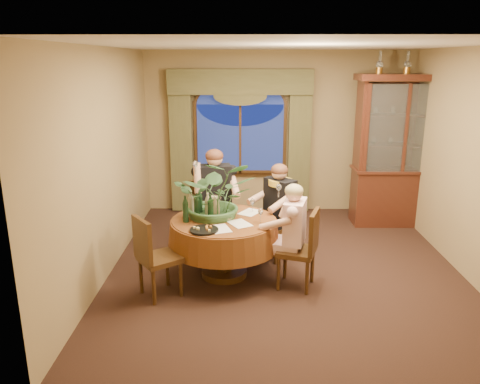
{
  "coord_description": "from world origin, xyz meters",
  "views": [
    {
      "loc": [
        -0.53,
        -5.68,
        2.65
      ],
      "look_at": [
        -0.58,
        -0.25,
        1.1
      ],
      "focal_mm": 35.0,
      "sensor_mm": 36.0,
      "label": 1
    }
  ],
  "objects_px": {
    "person_pink": "(294,235)",
    "person_scarf": "(280,211)",
    "chair_back_right": "(276,224)",
    "chair_right": "(296,249)",
    "stoneware_vase": "(214,206)",
    "chair_front_left": "(160,256)",
    "olive_bowl": "(226,219)",
    "wine_bottle_0": "(200,202)",
    "wine_bottle_4": "(197,206)",
    "dining_table": "(224,248)",
    "wine_bottle_2": "(208,206)",
    "wine_bottle_1": "(185,209)",
    "china_cabinet": "(399,152)",
    "person_back": "(215,199)",
    "centerpiece_plant": "(216,167)",
    "wine_bottle_3": "(191,204)",
    "oil_lamp_right": "(435,62)",
    "wine_bottle_5": "(211,208)",
    "oil_lamp_left": "(380,62)",
    "oil_lamp_center": "(408,62)",
    "chair_back": "(207,216)"
  },
  "relations": [
    {
      "from": "person_pink",
      "to": "person_scarf",
      "type": "distance_m",
      "value": 0.83
    },
    {
      "from": "chair_back_right",
      "to": "person_pink",
      "type": "distance_m",
      "value": 0.83
    },
    {
      "from": "chair_right",
      "to": "stoneware_vase",
      "type": "bearing_deg",
      "value": 85.97
    },
    {
      "from": "chair_right",
      "to": "chair_back_right",
      "type": "xyz_separation_m",
      "value": [
        -0.18,
        0.87,
        0.0
      ]
    },
    {
      "from": "chair_front_left",
      "to": "olive_bowl",
      "type": "bearing_deg",
      "value": 86.97
    },
    {
      "from": "stoneware_vase",
      "to": "wine_bottle_0",
      "type": "xyz_separation_m",
      "value": [
        -0.19,
        0.05,
        0.03
      ]
    },
    {
      "from": "person_scarf",
      "to": "wine_bottle_4",
      "type": "bearing_deg",
      "value": 79.81
    },
    {
      "from": "dining_table",
      "to": "wine_bottle_2",
      "type": "xyz_separation_m",
      "value": [
        -0.2,
        0.02,
        0.54
      ]
    },
    {
      "from": "chair_right",
      "to": "wine_bottle_2",
      "type": "xyz_separation_m",
      "value": [
        -1.07,
        0.31,
        0.44
      ]
    },
    {
      "from": "stoneware_vase",
      "to": "wine_bottle_1",
      "type": "distance_m",
      "value": 0.4
    },
    {
      "from": "china_cabinet",
      "to": "person_back",
      "type": "xyz_separation_m",
      "value": [
        -2.91,
        -1.08,
        -0.48
      ]
    },
    {
      "from": "centerpiece_plant",
      "to": "wine_bottle_3",
      "type": "height_order",
      "value": "centerpiece_plant"
    },
    {
      "from": "oil_lamp_right",
      "to": "stoneware_vase",
      "type": "distance_m",
      "value": 4.16
    },
    {
      "from": "china_cabinet",
      "to": "person_pink",
      "type": "height_order",
      "value": "china_cabinet"
    },
    {
      "from": "olive_bowl",
      "to": "wine_bottle_5",
      "type": "xyz_separation_m",
      "value": [
        -0.18,
        -0.01,
        0.14
      ]
    },
    {
      "from": "oil_lamp_left",
      "to": "person_pink",
      "type": "height_order",
      "value": "oil_lamp_left"
    },
    {
      "from": "centerpiece_plant",
      "to": "wine_bottle_1",
      "type": "height_order",
      "value": "centerpiece_plant"
    },
    {
      "from": "china_cabinet",
      "to": "person_scarf",
      "type": "bearing_deg",
      "value": -145.16
    },
    {
      "from": "oil_lamp_center",
      "to": "wine_bottle_3",
      "type": "xyz_separation_m",
      "value": [
        -3.16,
        -1.89,
        -1.68
      ]
    },
    {
      "from": "chair_back",
      "to": "wine_bottle_4",
      "type": "height_order",
      "value": "wine_bottle_4"
    },
    {
      "from": "wine_bottle_4",
      "to": "chair_back",
      "type": "bearing_deg",
      "value": 86.88
    },
    {
      "from": "oil_lamp_right",
      "to": "chair_front_left",
      "type": "relative_size",
      "value": 0.35
    },
    {
      "from": "oil_lamp_right",
      "to": "wine_bottle_3",
      "type": "bearing_deg",
      "value": -152.19
    },
    {
      "from": "person_scarf",
      "to": "stoneware_vase",
      "type": "xyz_separation_m",
      "value": [
        -0.85,
        -0.48,
        0.22
      ]
    },
    {
      "from": "chair_right",
      "to": "person_back",
      "type": "bearing_deg",
      "value": 58.97
    },
    {
      "from": "wine_bottle_0",
      "to": "wine_bottle_4",
      "type": "bearing_deg",
      "value": -96.78
    },
    {
      "from": "person_scarf",
      "to": "olive_bowl",
      "type": "relative_size",
      "value": 8.94
    },
    {
      "from": "chair_right",
      "to": "wine_bottle_3",
      "type": "height_order",
      "value": "wine_bottle_3"
    },
    {
      "from": "oil_lamp_left",
      "to": "person_pink",
      "type": "relative_size",
      "value": 0.27
    },
    {
      "from": "chair_back",
      "to": "wine_bottle_1",
      "type": "relative_size",
      "value": 2.91
    },
    {
      "from": "oil_lamp_center",
      "to": "person_back",
      "type": "height_order",
      "value": "oil_lamp_center"
    },
    {
      "from": "chair_back_right",
      "to": "chair_front_left",
      "type": "relative_size",
      "value": 1.0
    },
    {
      "from": "oil_lamp_left",
      "to": "chair_right",
      "type": "height_order",
      "value": "oil_lamp_left"
    },
    {
      "from": "dining_table",
      "to": "oil_lamp_left",
      "type": "height_order",
      "value": "oil_lamp_left"
    },
    {
      "from": "person_pink",
      "to": "wine_bottle_0",
      "type": "distance_m",
      "value": 1.25
    },
    {
      "from": "person_scarf",
      "to": "stoneware_vase",
      "type": "relative_size",
      "value": 5.02
    },
    {
      "from": "olive_bowl",
      "to": "centerpiece_plant",
      "type": "bearing_deg",
      "value": 126.39
    },
    {
      "from": "china_cabinet",
      "to": "wine_bottle_3",
      "type": "height_order",
      "value": "china_cabinet"
    },
    {
      "from": "person_pink",
      "to": "chair_back_right",
      "type": "bearing_deg",
      "value": 25.85
    },
    {
      "from": "chair_right",
      "to": "person_pink",
      "type": "xyz_separation_m",
      "value": [
        -0.02,
        0.06,
        0.15
      ]
    },
    {
      "from": "oil_lamp_left",
      "to": "chair_back_right",
      "type": "height_order",
      "value": "oil_lamp_left"
    },
    {
      "from": "centerpiece_plant",
      "to": "wine_bottle_4",
      "type": "height_order",
      "value": "centerpiece_plant"
    },
    {
      "from": "wine_bottle_0",
      "to": "oil_lamp_left",
      "type": "bearing_deg",
      "value": 34.8
    },
    {
      "from": "dining_table",
      "to": "wine_bottle_1",
      "type": "bearing_deg",
      "value": -167.43
    },
    {
      "from": "centerpiece_plant",
      "to": "wine_bottle_2",
      "type": "distance_m",
      "value": 0.48
    },
    {
      "from": "wine_bottle_2",
      "to": "oil_lamp_right",
      "type": "bearing_deg",
      "value": 30.48
    },
    {
      "from": "chair_front_left",
      "to": "wine_bottle_0",
      "type": "xyz_separation_m",
      "value": [
        0.4,
        0.69,
        0.44
      ]
    },
    {
      "from": "dining_table",
      "to": "olive_bowl",
      "type": "distance_m",
      "value": 0.4
    },
    {
      "from": "chair_back_right",
      "to": "person_pink",
      "type": "height_order",
      "value": "person_pink"
    },
    {
      "from": "person_back",
      "to": "wine_bottle_0",
      "type": "distance_m",
      "value": 0.78
    }
  ]
}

